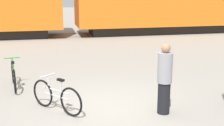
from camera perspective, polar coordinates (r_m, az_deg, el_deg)
name	(u,v)px	position (r m, az deg, el deg)	size (l,w,h in m)	color
ground_plane	(108,107)	(8.02, -0.68, -8.01)	(80.00, 80.00, 0.00)	gray
rail_near	(71,37)	(19.16, -7.54, 4.73)	(58.87, 0.07, 0.01)	#4C4238
rail_far	(69,34)	(20.58, -7.87, 5.34)	(58.87, 0.07, 0.01)	#4C4238
bicycle_green	(14,76)	(9.83, -17.55, -2.23)	(0.46, 1.76, 0.88)	black
bicycle_silver	(56,97)	(7.76, -10.14, -6.06)	(1.14, 1.34, 0.88)	black
person_in_grey	(165,79)	(7.47, 9.59, -2.91)	(0.35, 0.35, 1.71)	black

